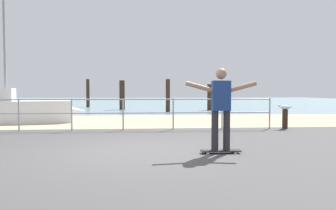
# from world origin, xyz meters

# --- Properties ---
(ground_plane) EXTENTS (24.00, 10.00, 0.04)m
(ground_plane) POSITION_xyz_m (0.00, -1.00, 0.00)
(ground_plane) COLOR #474444
(ground_plane) RESTS_ON ground
(beach_strip) EXTENTS (24.00, 6.00, 0.04)m
(beach_strip) POSITION_xyz_m (0.00, 7.00, 0.00)
(beach_strip) COLOR tan
(beach_strip) RESTS_ON ground
(sea_surface) EXTENTS (72.00, 50.00, 0.04)m
(sea_surface) POSITION_xyz_m (0.00, 35.00, 0.00)
(sea_surface) COLOR #75939E
(sea_surface) RESTS_ON ground
(railing_fence) EXTENTS (13.07, 0.05, 1.05)m
(railing_fence) POSITION_xyz_m (-2.08, 3.60, 0.70)
(railing_fence) COLOR #9EA0A5
(railing_fence) RESTS_ON ground
(sailboat) EXTENTS (5.07, 2.22, 5.61)m
(sailboat) POSITION_xyz_m (-4.79, 6.38, 0.53)
(sailboat) COLOR silver
(sailboat) RESTS_ON ground
(skateboard) EXTENTS (0.80, 0.21, 0.08)m
(skateboard) POSITION_xyz_m (1.75, -0.37, 0.07)
(skateboard) COLOR black
(skateboard) RESTS_ON ground
(skateboarder) EXTENTS (1.45, 0.22, 1.65)m
(skateboarder) POSITION_xyz_m (1.75, -0.37, 1.02)
(skateboarder) COLOR #26262B
(skateboarder) RESTS_ON skateboard
(bollard_short) EXTENTS (0.18, 0.18, 0.67)m
(bollard_short) POSITION_xyz_m (4.96, 3.58, 0.33)
(bollard_short) COLOR #332319
(bollard_short) RESTS_ON ground
(seagull) EXTENTS (0.49, 0.19, 0.18)m
(seagull) POSITION_xyz_m (4.94, 3.59, 0.74)
(seagull) COLOR white
(seagull) RESTS_ON bollard_short
(groyne_post_0) EXTENTS (0.27, 0.27, 2.29)m
(groyne_post_0) POSITION_xyz_m (-4.26, 19.15, 1.14)
(groyne_post_0) COLOR #332319
(groyne_post_0) RESTS_ON ground
(groyne_post_1) EXTENTS (0.38, 0.38, 2.06)m
(groyne_post_1) POSITION_xyz_m (-1.27, 15.50, 1.03)
(groyne_post_1) COLOR #332319
(groyne_post_1) RESTS_ON ground
(groyne_post_2) EXTENTS (0.27, 0.27, 2.04)m
(groyne_post_2) POSITION_xyz_m (1.73, 12.58, 1.02)
(groyne_post_2) COLOR #332319
(groyne_post_2) RESTS_ON ground
(groyne_post_3) EXTENTS (0.35, 0.35, 1.78)m
(groyne_post_3) POSITION_xyz_m (4.72, 14.27, 0.89)
(groyne_post_3) COLOR #332319
(groyne_post_3) RESTS_ON ground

